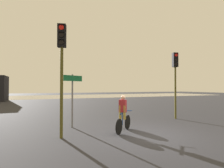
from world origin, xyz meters
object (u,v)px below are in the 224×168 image
direction_sign_post (73,93)px  cyclist (123,113)px  traffic_light_near_right (175,73)px  traffic_light_near_left (62,59)px

direction_sign_post → cyclist: size_ratio=1.60×
traffic_light_near_right → cyclist: bearing=33.7°
cyclist → direction_sign_post: bearing=-175.0°
direction_sign_post → cyclist: direction_sign_post is taller
traffic_light_near_left → direction_sign_post: bearing=-98.0°
traffic_light_near_right → direction_sign_post: (-6.40, 0.03, -1.21)m
direction_sign_post → cyclist: (1.91, -1.74, -0.88)m
traffic_light_near_right → traffic_light_near_left: traffic_light_near_left is taller
direction_sign_post → cyclist: bearing=110.3°
traffic_light_near_left → traffic_light_near_right: bearing=-152.0°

